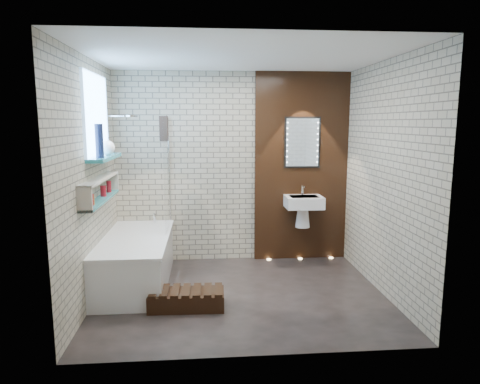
{
  "coord_description": "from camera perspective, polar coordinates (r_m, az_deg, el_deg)",
  "views": [
    {
      "loc": [
        -0.4,
        -4.58,
        1.92
      ],
      "look_at": [
        0.0,
        0.15,
        1.15
      ],
      "focal_mm": 32.09,
      "sensor_mm": 36.0,
      "label": 1
    }
  ],
  "objects": [
    {
      "name": "ground",
      "position": [
        4.98,
        0.15,
        -13.45
      ],
      "size": [
        3.2,
        3.2,
        0.0
      ],
      "primitive_type": "plane",
      "color": "black",
      "rests_on": "ground"
    },
    {
      "name": "room_shell",
      "position": [
        4.64,
        0.16,
        1.53
      ],
      "size": [
        3.24,
        3.2,
        2.6
      ],
      "color": "tan",
      "rests_on": "ground"
    },
    {
      "name": "walnut_panel",
      "position": [
        6.03,
        8.13,
        3.23
      ],
      "size": [
        1.3,
        0.06,
        2.6
      ],
      "primitive_type": "cube",
      "color": "black",
      "rests_on": "ground"
    },
    {
      "name": "clerestory_window",
      "position": [
        5.07,
        -18.39,
        8.54
      ],
      "size": [
        0.18,
        1.0,
        0.94
      ],
      "color": "#7FADE0",
      "rests_on": "room_shell"
    },
    {
      "name": "display_niche",
      "position": [
        4.92,
        -18.07,
        0.33
      ],
      "size": [
        0.14,
        1.3,
        0.26
      ],
      "color": "teal",
      "rests_on": "room_shell"
    },
    {
      "name": "bathtub",
      "position": [
        5.35,
        -13.63,
        -8.78
      ],
      "size": [
        0.79,
        1.74,
        0.7
      ],
      "color": "white",
      "rests_on": "ground"
    },
    {
      "name": "bath_screen",
      "position": [
        5.53,
        -9.69,
        2.44
      ],
      "size": [
        0.01,
        0.78,
        1.4
      ],
      "primitive_type": "cube",
      "color": "white",
      "rests_on": "bathtub"
    },
    {
      "name": "towel",
      "position": [
        5.23,
        -10.09,
        8.31
      ],
      "size": [
        0.09,
        0.22,
        0.29
      ],
      "primitive_type": "cube",
      "color": "black",
      "rests_on": "bath_screen"
    },
    {
      "name": "shower_head",
      "position": [
        5.6,
        -14.29,
        9.76
      ],
      "size": [
        0.18,
        0.18,
        0.02
      ],
      "primitive_type": "cylinder",
      "color": "silver",
      "rests_on": "room_shell"
    },
    {
      "name": "washbasin",
      "position": [
        5.92,
        8.44,
        -1.89
      ],
      "size": [
        0.5,
        0.36,
        0.58
      ],
      "color": "white",
      "rests_on": "walnut_panel"
    },
    {
      "name": "led_mirror",
      "position": [
        5.97,
        8.29,
        6.53
      ],
      "size": [
        0.5,
        0.02,
        0.7
      ],
      "color": "black",
      "rests_on": "walnut_panel"
    },
    {
      "name": "walnut_step",
      "position": [
        4.66,
        -7.12,
        -14.03
      ],
      "size": [
        0.79,
        0.37,
        0.17
      ],
      "primitive_type": "cube",
      "rotation": [
        0.0,
        0.0,
        -0.03
      ],
      "color": "black",
      "rests_on": "ground"
    },
    {
      "name": "niche_bottles",
      "position": [
        4.92,
        -18.05,
        -0.11
      ],
      "size": [
        0.06,
        0.88,
        0.14
      ],
      "color": "maroon",
      "rests_on": "display_niche"
    },
    {
      "name": "sill_vases",
      "position": [
        5.03,
        -17.56,
        5.91
      ],
      "size": [
        0.17,
        0.49,
        0.36
      ],
      "color": "black",
      "rests_on": "clerestory_window"
    },
    {
      "name": "floor_uplights",
      "position": [
        6.24,
        8.0,
        -8.76
      ],
      "size": [
        0.96,
        0.06,
        0.01
      ],
      "color": "#FFD899",
      "rests_on": "ground"
    }
  ]
}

